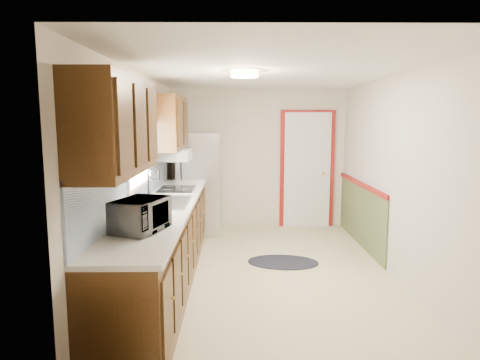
{
  "coord_description": "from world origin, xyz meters",
  "views": [
    {
      "loc": [
        -0.4,
        -4.94,
        1.87
      ],
      "look_at": [
        -0.35,
        0.17,
        1.15
      ],
      "focal_mm": 32.0,
      "sensor_mm": 36.0,
      "label": 1
    }
  ],
  "objects": [
    {
      "name": "room_shell",
      "position": [
        0.0,
        0.0,
        1.2
      ],
      "size": [
        3.2,
        5.2,
        2.52
      ],
      "color": "beige",
      "rests_on": "ground"
    },
    {
      "name": "kitchen_run",
      "position": [
        -1.24,
        -0.29,
        0.81
      ],
      "size": [
        0.63,
        4.0,
        2.2
      ],
      "color": "#351E0C",
      "rests_on": "ground"
    },
    {
      "name": "back_wall_trim",
      "position": [
        0.99,
        2.21,
        0.89
      ],
      "size": [
        1.12,
        2.3,
        2.08
      ],
      "color": "maroon",
      "rests_on": "ground"
    },
    {
      "name": "ceiling_fixture",
      "position": [
        -0.3,
        -0.2,
        2.36
      ],
      "size": [
        0.3,
        0.3,
        0.06
      ],
      "primitive_type": "cylinder",
      "color": "#FFD88C",
      "rests_on": "room_shell"
    },
    {
      "name": "microwave",
      "position": [
        -1.2,
        -1.43,
        1.11
      ],
      "size": [
        0.41,
        0.56,
        0.34
      ],
      "primitive_type": "imported",
      "rotation": [
        0.0,
        0.0,
        1.26
      ],
      "color": "white",
      "rests_on": "kitchen_run"
    },
    {
      "name": "refrigerator",
      "position": [
        -1.02,
        2.05,
        0.83
      ],
      "size": [
        0.74,
        0.72,
        1.66
      ],
      "rotation": [
        0.0,
        0.0,
        0.07
      ],
      "color": "#B7B7BC",
      "rests_on": "ground"
    },
    {
      "name": "rug",
      "position": [
        0.23,
        0.49,
        0.01
      ],
      "size": [
        1.0,
        0.71,
        0.01
      ],
      "primitive_type": "ellipsoid",
      "rotation": [
        0.0,
        0.0,
        -0.12
      ],
      "color": "black",
      "rests_on": "ground"
    },
    {
      "name": "cooktop",
      "position": [
        -1.19,
        0.75,
        0.95
      ],
      "size": [
        0.47,
        0.56,
        0.02
      ],
      "primitive_type": "cube",
      "color": "black",
      "rests_on": "kitchen_run"
    }
  ]
}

